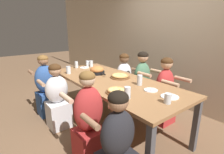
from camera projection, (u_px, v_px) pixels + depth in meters
ground_plane at (112, 124)px, 3.00m from camera, size 18.00×18.00×0.00m
restaurant_back_panel at (174, 27)px, 3.47m from camera, size 10.00×0.06×3.20m
dining_table at (112, 84)px, 2.80m from camera, size 2.49×1.02×0.79m
pizza_board_main at (120, 76)px, 2.90m from camera, size 0.33×0.33×0.05m
pizza_board_second at (117, 91)px, 2.24m from camera, size 0.29×0.29×0.05m
skillet_bowl at (97, 71)px, 3.13m from camera, size 0.39×0.27×0.14m
empty_plate_a at (170, 97)px, 2.11m from camera, size 0.22×0.22×0.02m
empty_plate_b at (84, 68)px, 3.58m from camera, size 0.18×0.18×0.02m
empty_plate_c at (151, 90)px, 2.32m from camera, size 0.18×0.18×0.02m
drinking_glass_a at (88, 64)px, 3.72m from camera, size 0.07×0.07×0.12m
drinking_glass_b at (76, 65)px, 3.56m from camera, size 0.07×0.07×0.13m
drinking_glass_c at (91, 64)px, 3.67m from camera, size 0.07×0.07×0.13m
drinking_glass_d at (127, 93)px, 2.06m from camera, size 0.08×0.08×0.14m
drinking_glass_e at (68, 70)px, 3.13m from camera, size 0.08×0.08×0.13m
drinking_glass_f at (168, 99)px, 1.93m from camera, size 0.08×0.08×0.12m
drinking_glass_g at (89, 81)px, 2.58m from camera, size 0.07×0.07×0.11m
drinking_glass_h at (84, 79)px, 2.63m from camera, size 0.07×0.07×0.13m
drinking_glass_i at (140, 80)px, 2.53m from camera, size 0.08×0.08×0.15m
diner_near_midright at (89, 123)px, 2.04m from camera, size 0.51×0.40×1.15m
diner_far_midleft at (124, 81)px, 3.69m from camera, size 0.51×0.40×1.08m
diner_near_left at (46, 88)px, 3.21m from camera, size 0.51×0.40×1.13m
diner_far_center at (142, 85)px, 3.30m from camera, size 0.51×0.40×1.17m
diner_far_midright at (164, 94)px, 2.92m from camera, size 0.51×0.40×1.14m
diner_near_right at (117, 149)px, 1.65m from camera, size 0.51×0.40×1.08m
diner_near_midleft at (58, 99)px, 2.80m from camera, size 0.51×0.40×1.07m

